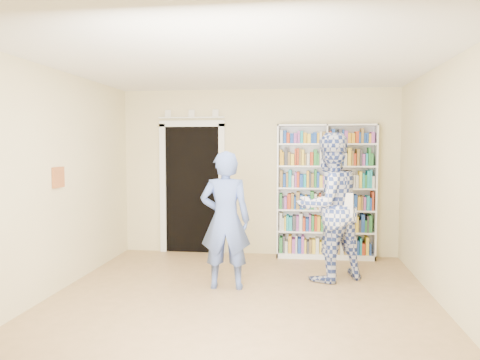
% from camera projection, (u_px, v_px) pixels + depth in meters
% --- Properties ---
extents(floor, '(5.00, 5.00, 0.00)m').
position_uv_depth(floor, '(239.00, 304.00, 5.28)').
color(floor, '#967448').
rests_on(floor, ground).
extents(ceiling, '(5.00, 5.00, 0.00)m').
position_uv_depth(ceiling, '(239.00, 61.00, 5.09)').
color(ceiling, white).
rests_on(ceiling, wall_back).
extents(wall_back, '(4.50, 0.00, 4.50)m').
position_uv_depth(wall_back, '(258.00, 172.00, 7.66)').
color(wall_back, beige).
rests_on(wall_back, floor).
extents(wall_left, '(0.00, 5.00, 5.00)m').
position_uv_depth(wall_left, '(48.00, 183.00, 5.46)').
color(wall_left, beige).
rests_on(wall_left, floor).
extents(wall_right, '(0.00, 5.00, 5.00)m').
position_uv_depth(wall_right, '(451.00, 187.00, 4.90)').
color(wall_right, beige).
rests_on(wall_right, floor).
extents(bookshelf, '(1.54, 0.29, 2.12)m').
position_uv_depth(bookshelf, '(326.00, 191.00, 7.39)').
color(bookshelf, white).
rests_on(bookshelf, floor).
extents(doorway, '(1.10, 0.08, 2.43)m').
position_uv_depth(doorway, '(192.00, 182.00, 7.79)').
color(doorway, black).
rests_on(doorway, floor).
extents(wall_art, '(0.03, 0.25, 0.25)m').
position_uv_depth(wall_art, '(58.00, 177.00, 5.66)').
color(wall_art, brown).
rests_on(wall_art, wall_left).
extents(man_blue, '(0.65, 0.45, 1.72)m').
position_uv_depth(man_blue, '(225.00, 220.00, 5.81)').
color(man_blue, '#5068B3').
rests_on(man_blue, floor).
extents(man_plaid, '(1.20, 1.14, 1.95)m').
position_uv_depth(man_plaid, '(329.00, 207.00, 6.17)').
color(man_plaid, navy).
rests_on(man_plaid, floor).
extents(paper_sheet, '(0.22, 0.04, 0.31)m').
position_uv_depth(paper_sheet, '(344.00, 205.00, 5.93)').
color(paper_sheet, white).
rests_on(paper_sheet, man_plaid).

